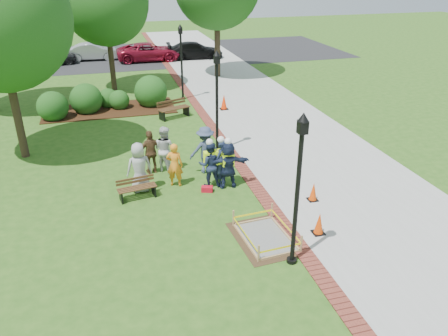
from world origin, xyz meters
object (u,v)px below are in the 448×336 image
object	(u,v)px
bench_near	(137,192)
cone_front	(319,224)
wet_concrete_pad	(266,232)
lamp_near	(298,181)
hivis_worker_b	(221,161)
hivis_worker_c	(210,163)
hivis_worker_a	(228,163)

from	to	relation	value
bench_near	cone_front	distance (m)	6.20
wet_concrete_pad	cone_front	size ratio (longest dim) A/B	3.44
lamp_near	hivis_worker_b	world-z (taller)	lamp_near
wet_concrete_pad	lamp_near	distance (m)	2.58
hivis_worker_b	lamp_near	bearing A→B (deg)	-82.30
hivis_worker_c	hivis_worker_a	bearing A→B (deg)	-23.67
wet_concrete_pad	bench_near	world-z (taller)	bench_near
hivis_worker_c	bench_near	bearing A→B (deg)	-174.69
cone_front	lamp_near	world-z (taller)	lamp_near
lamp_near	bench_near	bearing A→B (deg)	128.31
hivis_worker_a	hivis_worker_b	size ratio (longest dim) A/B	1.00
wet_concrete_pad	cone_front	world-z (taller)	cone_front
hivis_worker_b	hivis_worker_c	world-z (taller)	hivis_worker_b
bench_near	hivis_worker_b	size ratio (longest dim) A/B	0.73
wet_concrete_pad	lamp_near	bearing A→B (deg)	-76.37
hivis_worker_a	cone_front	bearing A→B (deg)	-63.72
wet_concrete_pad	hivis_worker_a	distance (m)	3.51
cone_front	lamp_near	xyz separation A→B (m)	(-1.31, -1.05, 2.14)
wet_concrete_pad	hivis_worker_c	distance (m)	3.83
bench_near	hivis_worker_c	world-z (taller)	hivis_worker_c
bench_near	hivis_worker_c	size ratio (longest dim) A/B	0.75
lamp_near	hivis_worker_b	distance (m)	5.19
wet_concrete_pad	hivis_worker_b	xyz separation A→B (m)	(-0.36, 3.67, 0.70)
bench_near	lamp_near	distance (m)	6.38
hivis_worker_b	bench_near	bearing A→B (deg)	-175.86
hivis_worker_a	hivis_worker_c	size ratio (longest dim) A/B	1.04
hivis_worker_c	hivis_worker_b	bearing A→B (deg)	-3.43
bench_near	lamp_near	world-z (taller)	lamp_near
wet_concrete_pad	hivis_worker_c	xyz separation A→B (m)	(-0.77, 3.69, 0.67)
cone_front	hivis_worker_a	xyz separation A→B (m)	(-1.79, 3.62, 0.60)
cone_front	lamp_near	distance (m)	2.72
bench_near	cone_front	size ratio (longest dim) A/B	1.95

